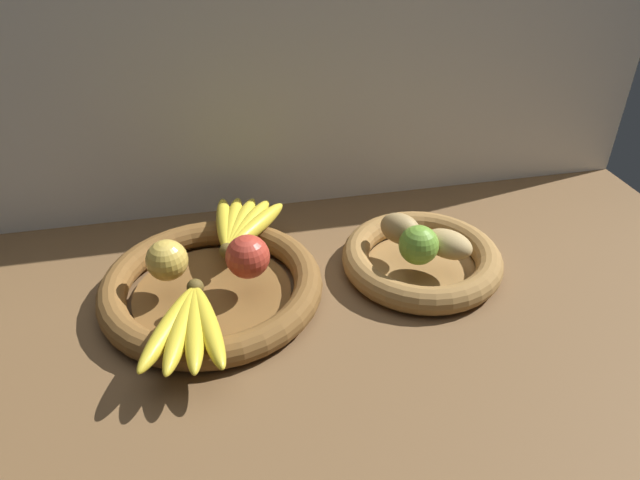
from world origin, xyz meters
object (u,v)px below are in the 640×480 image
(fruit_bowl_right, at_px, (421,259))
(banana_bunch_front, at_px, (189,325))
(fruit_bowl_left, at_px, (212,287))
(potato_oblong, at_px, (400,229))
(apple_red_right, at_px, (248,256))
(banana_bunch_back, at_px, (240,225))
(apple_golden_left, at_px, (167,260))
(potato_small, at_px, (448,244))
(lime_near, at_px, (419,245))

(fruit_bowl_right, relative_size, banana_bunch_front, 1.42)
(fruit_bowl_right, bearing_deg, fruit_bowl_left, 180.00)
(potato_oblong, bearing_deg, apple_red_right, -171.73)
(banana_bunch_back, bearing_deg, fruit_bowl_right, -21.17)
(fruit_bowl_left, bearing_deg, apple_golden_left, 174.16)
(apple_red_right, relative_size, potato_oblong, 0.95)
(fruit_bowl_left, relative_size, banana_bunch_front, 1.85)
(banana_bunch_back, distance_m, potato_small, 0.35)
(potato_oblong, xyz_separation_m, lime_near, (0.01, -0.06, 0.01))
(fruit_bowl_left, height_order, fruit_bowl_right, same)
(fruit_bowl_left, distance_m, banana_bunch_front, 0.14)
(lime_near, bearing_deg, fruit_bowl_left, 173.84)
(apple_golden_left, height_order, banana_bunch_front, apple_golden_left)
(fruit_bowl_right, height_order, lime_near, lime_near)
(apple_red_right, distance_m, potato_oblong, 0.26)
(apple_red_right, xyz_separation_m, potato_small, (0.32, -0.02, -0.01))
(potato_small, bearing_deg, banana_bunch_back, 156.10)
(apple_red_right, bearing_deg, banana_bunch_back, 89.99)
(fruit_bowl_right, distance_m, potato_oblong, 0.07)
(potato_oblong, xyz_separation_m, potato_small, (0.06, -0.05, -0.00))
(potato_oblong, height_order, potato_small, potato_oblong)
(apple_golden_left, relative_size, lime_near, 1.01)
(fruit_bowl_left, height_order, potato_oblong, potato_oblong)
(fruit_bowl_right, bearing_deg, apple_golden_left, 179.13)
(potato_oblong, bearing_deg, banana_bunch_front, -156.37)
(lime_near, bearing_deg, apple_red_right, 175.04)
(apple_red_right, bearing_deg, lime_near, -4.96)
(apple_golden_left, distance_m, potato_small, 0.45)
(fruit_bowl_right, height_order, apple_golden_left, apple_golden_left)
(potato_small, xyz_separation_m, lime_near, (-0.05, -0.01, 0.01))
(apple_red_right, distance_m, lime_near, 0.27)
(banana_bunch_back, bearing_deg, lime_near, -28.95)
(fruit_bowl_right, xyz_separation_m, banana_bunch_front, (-0.39, -0.13, 0.04))
(apple_red_right, height_order, banana_bunch_back, apple_red_right)
(fruit_bowl_right, distance_m, potato_small, 0.06)
(apple_golden_left, bearing_deg, fruit_bowl_left, -5.84)
(banana_bunch_front, relative_size, potato_small, 2.30)
(banana_bunch_back, relative_size, potato_oblong, 2.53)
(apple_golden_left, distance_m, banana_bunch_front, 0.14)
(fruit_bowl_left, distance_m, banana_bunch_back, 0.13)
(apple_red_right, distance_m, banana_bunch_back, 0.13)
(fruit_bowl_left, height_order, lime_near, lime_near)
(potato_oblong, relative_size, lime_near, 1.13)
(fruit_bowl_left, relative_size, lime_near, 5.52)
(banana_bunch_back, height_order, potato_small, potato_small)
(apple_red_right, bearing_deg, fruit_bowl_left, 168.51)
(banana_bunch_front, relative_size, banana_bunch_back, 1.04)
(apple_red_right, height_order, lime_near, apple_red_right)
(banana_bunch_front, bearing_deg, potato_small, 13.52)
(apple_golden_left, bearing_deg, apple_red_right, -8.64)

